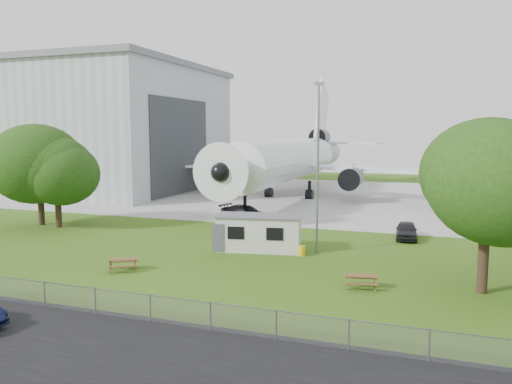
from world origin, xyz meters
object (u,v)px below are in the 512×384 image
(hangar, at_px, (70,128))
(picnic_east, at_px, (361,288))
(site_cabin, at_px, (259,233))
(picnic_west, at_px, (123,271))
(airliner, at_px, (291,158))

(hangar, bearing_deg, picnic_east, -36.45)
(site_cabin, bearing_deg, picnic_west, -127.87)
(airliner, distance_m, site_cabin, 31.19)
(picnic_east, bearing_deg, airliner, 102.15)
(site_cabin, xyz_separation_m, picnic_west, (-6.28, -8.08, -1.31))
(hangar, height_order, airliner, hangar)
(hangar, distance_m, airliner, 36.21)
(airliner, relative_size, picnic_east, 26.52)
(site_cabin, relative_size, picnic_east, 3.86)
(hangar, relative_size, airliner, 0.90)
(airliner, relative_size, picnic_west, 26.52)
(picnic_west, distance_m, picnic_east, 14.67)
(airliner, bearing_deg, site_cabin, -78.72)
(hangar, height_order, site_cabin, hangar)
(picnic_west, relative_size, picnic_east, 1.00)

